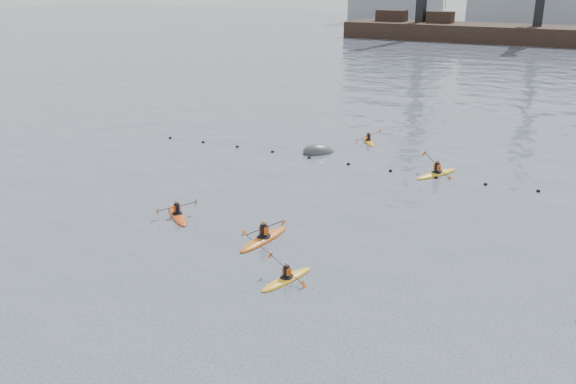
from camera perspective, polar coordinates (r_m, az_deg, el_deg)
name	(u,v)px	position (r m, az deg, el deg)	size (l,w,h in m)	color
ground	(162,339)	(22.47, -11.69, -13.31)	(400.00, 400.00, 0.00)	#323948
float_line	(370,167)	(40.87, 7.69, 2.35)	(33.24, 0.73, 0.24)	black
barge_pier	(535,33)	(125.38, 22.10, 13.63)	(72.00, 19.30, 29.50)	black
kayaker_0	(264,238)	(29.43, -2.28, -4.33)	(2.57, 3.71, 1.53)	#D06013
kayaker_1	(287,278)	(25.73, -0.13, -8.09)	(2.00, 3.00, 1.13)	gold
kayaker_2	(177,215)	(32.78, -10.32, -2.10)	(2.87, 2.58, 1.03)	#C84312
kayaker_3	(437,173)	(40.06, 13.73, 1.71)	(2.31, 3.51, 1.50)	yellow
kayaker_5	(368,141)	(47.12, 7.52, 4.76)	(2.09, 2.70, 1.09)	#C68017
mooring_buoy	(319,153)	(43.97, 2.93, 3.71)	(2.53, 1.49, 1.26)	#404345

